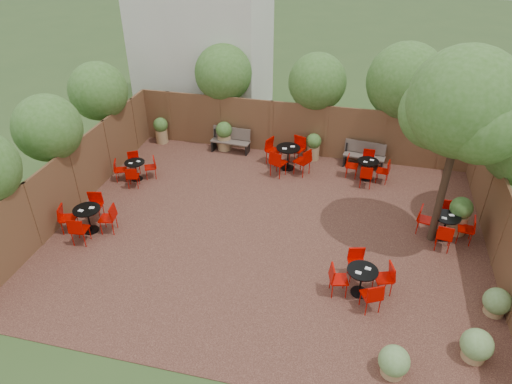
# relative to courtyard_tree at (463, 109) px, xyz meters

# --- Properties ---
(ground) EXTENTS (80.00, 80.00, 0.00)m
(ground) POSITION_rel_courtyard_tree_xyz_m (-4.48, -0.75, -3.91)
(ground) COLOR #354F23
(ground) RESTS_ON ground
(courtyard_paving) EXTENTS (12.00, 10.00, 0.02)m
(courtyard_paving) POSITION_rel_courtyard_tree_xyz_m (-4.48, -0.75, -3.90)
(courtyard_paving) COLOR #391E17
(courtyard_paving) RESTS_ON ground
(fence_back) EXTENTS (12.00, 0.08, 2.00)m
(fence_back) POSITION_rel_courtyard_tree_xyz_m (-4.48, 4.25, -2.91)
(fence_back) COLOR brown
(fence_back) RESTS_ON ground
(fence_left) EXTENTS (0.08, 10.00, 2.00)m
(fence_left) POSITION_rel_courtyard_tree_xyz_m (-10.48, -0.75, -2.91)
(fence_left) COLOR brown
(fence_left) RESTS_ON ground
(fence_right) EXTENTS (0.08, 10.00, 2.00)m
(fence_right) POSITION_rel_courtyard_tree_xyz_m (1.52, -0.75, -2.91)
(fence_right) COLOR brown
(fence_right) RESTS_ON ground
(neighbour_building) EXTENTS (5.00, 4.00, 8.00)m
(neighbour_building) POSITION_rel_courtyard_tree_xyz_m (-8.98, 7.25, 0.09)
(neighbour_building) COLOR beige
(neighbour_building) RESTS_ON ground
(overhang_foliage) EXTENTS (15.60, 10.61, 2.68)m
(overhang_foliage) POSITION_rel_courtyard_tree_xyz_m (-4.23, 2.52, -1.21)
(overhang_foliage) COLOR #355F1E
(overhang_foliage) RESTS_ON ground
(courtyard_tree) EXTENTS (2.83, 2.73, 5.40)m
(courtyard_tree) POSITION_rel_courtyard_tree_xyz_m (0.00, 0.00, 0.00)
(courtyard_tree) COLOR black
(courtyard_tree) RESTS_ON courtyard_paving
(park_bench_left) EXTENTS (1.48, 0.56, 0.90)m
(park_bench_left) POSITION_rel_courtyard_tree_xyz_m (-6.94, 3.87, -3.43)
(park_bench_left) COLOR brown
(park_bench_left) RESTS_ON courtyard_paving
(park_bench_right) EXTENTS (1.48, 0.64, 0.88)m
(park_bench_right) POSITION_rel_courtyard_tree_xyz_m (-2.04, 3.87, -3.43)
(park_bench_right) COLOR brown
(park_bench_right) RESTS_ON courtyard_paving
(bistro_tables) EXTENTS (11.35, 7.29, 0.95)m
(bistro_tables) POSITION_rel_courtyard_tree_xyz_m (-4.44, 0.54, -3.46)
(bistro_tables) COLOR black
(bistro_tables) RESTS_ON courtyard_paving
(planters) EXTENTS (11.07, 4.05, 1.15)m
(planters) POSITION_rel_courtyard_tree_xyz_m (-4.63, 2.89, -3.31)
(planters) COLOR #9C7A4E
(planters) RESTS_ON courtyard_paving
(low_shrubs) EXTENTS (2.92, 2.84, 0.71)m
(low_shrubs) POSITION_rel_courtyard_tree_xyz_m (0.25, -3.76, -3.56)
(low_shrubs) COLOR #9C7A4E
(low_shrubs) RESTS_ON courtyard_paving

